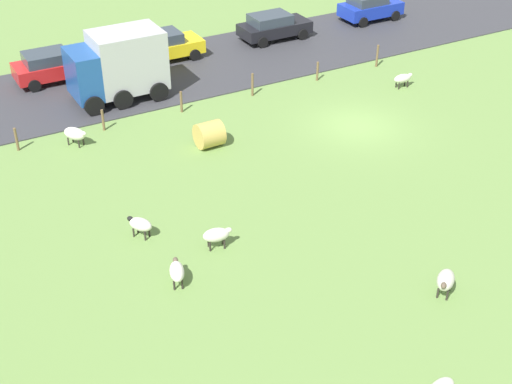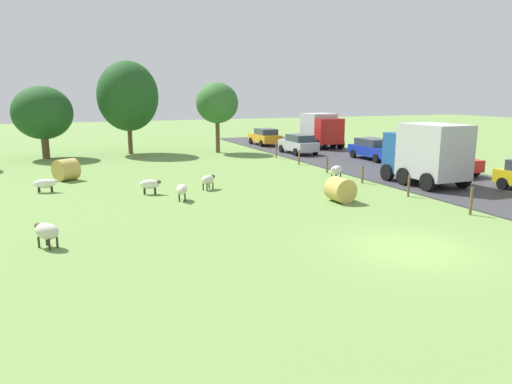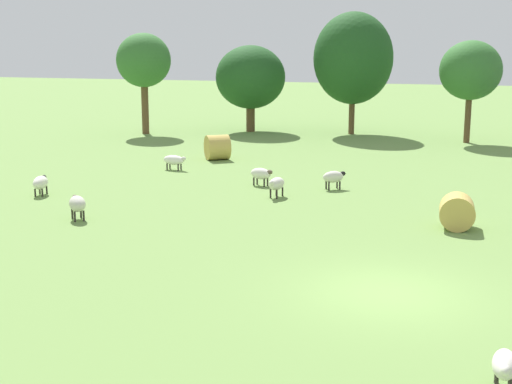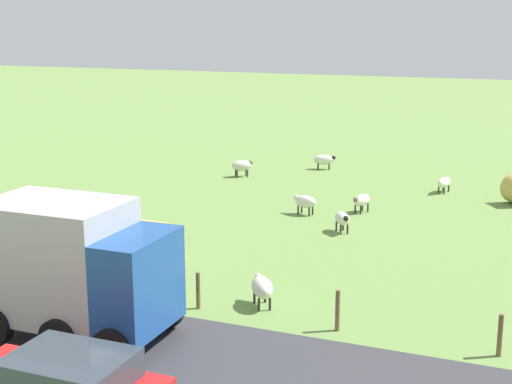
# 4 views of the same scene
# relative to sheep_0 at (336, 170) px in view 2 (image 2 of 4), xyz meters

# --- Properties ---
(ground_plane) EXTENTS (160.00, 160.00, 0.00)m
(ground_plane) POSITION_rel_sheep_0_xyz_m (-4.62, -12.09, -0.56)
(ground_plane) COLOR #6B8E47
(sheep_0) EXTENTS (1.20, 1.07, 0.85)m
(sheep_0) POSITION_rel_sheep_0_xyz_m (0.00, 0.00, 0.00)
(sheep_0) COLOR silver
(sheep_0) RESTS_ON ground_plane
(sheep_1) EXTENTS (1.03, 0.91, 0.78)m
(sheep_1) POSITION_rel_sheep_0_xyz_m (-7.96, 0.03, -0.04)
(sheep_1) COLOR silver
(sheep_1) RESTS_ON ground_plane
(sheep_3) EXTENTS (1.28, 0.67, 0.70)m
(sheep_3) POSITION_rel_sheep_0_xyz_m (-16.03, 2.53, -0.09)
(sheep_3) COLOR white
(sheep_3) RESTS_ON ground_plane
(sheep_4) EXTENTS (0.70, 1.10, 0.80)m
(sheep_4) POSITION_rel_sheep_0_xyz_m (-9.91, -2.07, -0.02)
(sheep_4) COLOR silver
(sheep_4) RESTS_ON ground_plane
(sheep_6) EXTENTS (1.04, 1.11, 0.85)m
(sheep_6) POSITION_rel_sheep_0_xyz_m (-15.77, -7.38, 0.01)
(sheep_6) COLOR beige
(sheep_6) RESTS_ON ground_plane
(sheep_7) EXTENTS (1.12, 0.76, 0.77)m
(sheep_7) POSITION_rel_sheep_0_xyz_m (-11.07, -0.04, -0.04)
(sheep_7) COLOR silver
(sheep_7) RESTS_ON ground_plane
(hay_bale_0) EXTENTS (1.65, 1.69, 1.28)m
(hay_bale_0) POSITION_rel_sheep_0_xyz_m (-14.95, 5.89, 0.07)
(hay_bale_0) COLOR tan
(hay_bale_0) RESTS_ON ground_plane
(hay_bale_1) EXTENTS (1.18, 1.15, 1.16)m
(hay_bale_1) POSITION_rel_sheep_0_xyz_m (-2.98, -5.17, 0.01)
(hay_bale_1) COLOR tan
(hay_bale_1) RESTS_ON ground_plane
(tree_0) EXTENTS (3.62, 3.62, 6.02)m
(tree_0) POSITION_rel_sheep_0_xyz_m (-2.42, 15.50, 3.69)
(tree_0) COLOR brown
(tree_0) RESTS_ON ground_plane
(tree_1) EXTENTS (5.06, 5.06, 7.76)m
(tree_1) POSITION_rel_sheep_0_xyz_m (-9.61, 17.56, 4.28)
(tree_1) COLOR brown
(tree_1) RESTS_ON ground_plane
(tree_2) EXTENTS (4.58, 4.58, 5.66)m
(tree_2) POSITION_rel_sheep_0_xyz_m (-16.27, 17.10, 3.00)
(tree_2) COLOR brown
(tree_2) RESTS_ON ground_plane
(fence_post_2) EXTENTS (0.12, 0.12, 1.20)m
(fence_post_2) POSITION_rel_sheep_0_xyz_m (0.79, -9.44, 0.04)
(fence_post_2) COLOR brown
(fence_post_2) RESTS_ON ground_plane
(fence_post_3) EXTENTS (0.12, 0.12, 1.08)m
(fence_post_3) POSITION_rel_sheep_0_xyz_m (0.79, -5.50, -0.02)
(fence_post_3) COLOR brown
(fence_post_3) RESTS_ON ground_plane
(fence_post_4) EXTENTS (0.12, 0.12, 1.04)m
(fence_post_4) POSITION_rel_sheep_0_xyz_m (0.79, -1.56, -0.05)
(fence_post_4) COLOR brown
(fence_post_4) RESTS_ON ground_plane
(fence_post_5) EXTENTS (0.12, 0.12, 1.08)m
(fence_post_5) POSITION_rel_sheep_0_xyz_m (0.79, 2.38, -0.02)
(fence_post_5) COLOR brown
(fence_post_5) RESTS_ON ground_plane
(fence_post_6) EXTENTS (0.12, 0.12, 1.05)m
(fence_post_6) POSITION_rel_sheep_0_xyz_m (0.79, 6.32, -0.04)
(fence_post_6) COLOR brown
(fence_post_6) RESTS_ON ground_plane
(fence_post_7) EXTENTS (0.12, 0.12, 1.17)m
(fence_post_7) POSITION_rel_sheep_0_xyz_m (0.79, 10.26, 0.02)
(fence_post_7) COLOR brown
(fence_post_7) RESTS_ON ground_plane
(truck_0) EXTENTS (2.72, 4.62, 3.40)m
(truck_0) POSITION_rel_sheep_0_xyz_m (3.64, -3.47, 1.30)
(truck_0) COLOR #1E4C99
(truck_0) RESTS_ON road_strip
(truck_1) EXTENTS (2.78, 3.98, 3.18)m
(truck_1) POSITION_rel_sheep_0_xyz_m (7.56, 14.88, 1.19)
(truck_1) COLOR #B21919
(truck_1) RESTS_ON road_strip
(car_0) EXTENTS (2.03, 4.23, 1.63)m
(car_0) POSITION_rel_sheep_0_xyz_m (3.50, 11.65, 0.34)
(car_0) COLOR #B7B7BC
(car_0) RESTS_ON road_strip
(car_2) EXTENTS (2.19, 4.57, 1.59)m
(car_2) POSITION_rel_sheep_0_xyz_m (7.27, 6.23, 0.33)
(car_2) COLOR #1933B2
(car_2) RESTS_ON road_strip
(car_3) EXTENTS (2.07, 4.19, 1.62)m
(car_3) POSITION_rel_sheep_0_xyz_m (3.63, 19.10, 0.34)
(car_3) COLOR orange
(car_3) RESTS_ON road_strip
(car_4) EXTENTS (2.14, 4.03, 1.61)m
(car_4) POSITION_rel_sheep_0_xyz_m (7.50, -1.08, 0.33)
(car_4) COLOR red
(car_4) RESTS_ON road_strip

